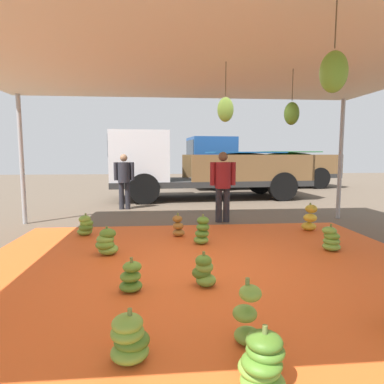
{
  "coord_description": "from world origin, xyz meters",
  "views": [
    {
      "loc": [
        -0.59,
        -4.55,
        1.6
      ],
      "look_at": [
        -0.06,
        1.45,
        0.92
      ],
      "focal_mm": 30.86,
      "sensor_mm": 36.0,
      "label": 1
    }
  ],
  "objects_px": {
    "banana_bunch_12": "(107,243)",
    "worker_1": "(124,177)",
    "banana_bunch_7": "(310,219)",
    "worker_0": "(223,181)",
    "banana_bunch_10": "(204,271)",
    "banana_bunch_11": "(178,227)",
    "banana_bunch_2": "(331,239)",
    "banana_bunch_8": "(85,226)",
    "cargo_truck_main": "(200,166)",
    "banana_bunch_6": "(247,317)",
    "banana_bunch_4": "(262,363)",
    "banana_bunch_5": "(131,277)",
    "banana_bunch_1": "(202,231)",
    "banana_bunch_0": "(129,338)",
    "cargo_truck_far": "(256,163)"
  },
  "relations": [
    {
      "from": "banana_bunch_4",
      "to": "worker_1",
      "type": "bearing_deg",
      "value": 103.13
    },
    {
      "from": "banana_bunch_0",
      "to": "worker_1",
      "type": "relative_size",
      "value": 0.26
    },
    {
      "from": "banana_bunch_7",
      "to": "banana_bunch_8",
      "type": "xyz_separation_m",
      "value": [
        -4.6,
        -0.0,
        -0.07
      ]
    },
    {
      "from": "banana_bunch_12",
      "to": "worker_1",
      "type": "distance_m",
      "value": 4.6
    },
    {
      "from": "banana_bunch_10",
      "to": "banana_bunch_7",
      "type": "bearing_deg",
      "value": 46.46
    },
    {
      "from": "banana_bunch_4",
      "to": "banana_bunch_10",
      "type": "distance_m",
      "value": 1.81
    },
    {
      "from": "banana_bunch_12",
      "to": "worker_1",
      "type": "bearing_deg",
      "value": 92.9
    },
    {
      "from": "banana_bunch_1",
      "to": "banana_bunch_8",
      "type": "xyz_separation_m",
      "value": [
        -2.22,
        0.84,
        -0.04
      ]
    },
    {
      "from": "banana_bunch_6",
      "to": "banana_bunch_12",
      "type": "relative_size",
      "value": 1.23
    },
    {
      "from": "banana_bunch_6",
      "to": "banana_bunch_12",
      "type": "bearing_deg",
      "value": 121.04
    },
    {
      "from": "banana_bunch_8",
      "to": "worker_1",
      "type": "xyz_separation_m",
      "value": [
        0.4,
        3.2,
        0.75
      ]
    },
    {
      "from": "banana_bunch_7",
      "to": "banana_bunch_12",
      "type": "height_order",
      "value": "banana_bunch_7"
    },
    {
      "from": "banana_bunch_6",
      "to": "banana_bunch_7",
      "type": "xyz_separation_m",
      "value": [
        2.37,
        4.0,
        0.01
      ]
    },
    {
      "from": "banana_bunch_0",
      "to": "banana_bunch_2",
      "type": "xyz_separation_m",
      "value": [
        3.06,
        2.7,
        0.02
      ]
    },
    {
      "from": "banana_bunch_5",
      "to": "banana_bunch_12",
      "type": "xyz_separation_m",
      "value": [
        -0.52,
        1.46,
        0.04
      ]
    },
    {
      "from": "banana_bunch_8",
      "to": "cargo_truck_far",
      "type": "distance_m",
      "value": 10.98
    },
    {
      "from": "banana_bunch_1",
      "to": "banana_bunch_12",
      "type": "relative_size",
      "value": 1.15
    },
    {
      "from": "worker_0",
      "to": "cargo_truck_far",
      "type": "bearing_deg",
      "value": 69.02
    },
    {
      "from": "banana_bunch_12",
      "to": "cargo_truck_far",
      "type": "height_order",
      "value": "cargo_truck_far"
    },
    {
      "from": "banana_bunch_4",
      "to": "cargo_truck_main",
      "type": "bearing_deg",
      "value": 86.13
    },
    {
      "from": "worker_0",
      "to": "worker_1",
      "type": "distance_m",
      "value": 3.3
    },
    {
      "from": "banana_bunch_2",
      "to": "banana_bunch_4",
      "type": "bearing_deg",
      "value": -124.37
    },
    {
      "from": "cargo_truck_far",
      "to": "banana_bunch_12",
      "type": "bearing_deg",
      "value": -117.24
    },
    {
      "from": "banana_bunch_0",
      "to": "worker_0",
      "type": "bearing_deg",
      "value": 72.15
    },
    {
      "from": "banana_bunch_6",
      "to": "worker_0",
      "type": "distance_m",
      "value": 5.19
    },
    {
      "from": "banana_bunch_2",
      "to": "worker_0",
      "type": "distance_m",
      "value": 2.97
    },
    {
      "from": "banana_bunch_5",
      "to": "banana_bunch_6",
      "type": "bearing_deg",
      "value": -48.08
    },
    {
      "from": "banana_bunch_10",
      "to": "banana_bunch_11",
      "type": "bearing_deg",
      "value": 94.65
    },
    {
      "from": "cargo_truck_far",
      "to": "cargo_truck_main",
      "type": "bearing_deg",
      "value": -130.19
    },
    {
      "from": "banana_bunch_12",
      "to": "worker_0",
      "type": "bearing_deg",
      "value": 46.54
    },
    {
      "from": "banana_bunch_2",
      "to": "banana_bunch_1",
      "type": "bearing_deg",
      "value": 164.8
    },
    {
      "from": "banana_bunch_0",
      "to": "cargo_truck_main",
      "type": "xyz_separation_m",
      "value": [
        1.61,
        9.51,
        1.01
      ]
    },
    {
      "from": "banana_bunch_7",
      "to": "banana_bunch_2",
      "type": "bearing_deg",
      "value": -101.12
    },
    {
      "from": "banana_bunch_7",
      "to": "worker_0",
      "type": "xyz_separation_m",
      "value": [
        -1.66,
        1.1,
        0.71
      ]
    },
    {
      "from": "banana_bunch_6",
      "to": "banana_bunch_7",
      "type": "relative_size",
      "value": 1.0
    },
    {
      "from": "banana_bunch_4",
      "to": "banana_bunch_8",
      "type": "bearing_deg",
      "value": 116.02
    },
    {
      "from": "banana_bunch_10",
      "to": "banana_bunch_12",
      "type": "height_order",
      "value": "banana_bunch_12"
    },
    {
      "from": "banana_bunch_11",
      "to": "worker_0",
      "type": "bearing_deg",
      "value": 49.92
    },
    {
      "from": "banana_bunch_0",
      "to": "banana_bunch_12",
      "type": "distance_m",
      "value": 2.84
    },
    {
      "from": "banana_bunch_2",
      "to": "worker_0",
      "type": "height_order",
      "value": "worker_0"
    },
    {
      "from": "banana_bunch_2",
      "to": "banana_bunch_10",
      "type": "distance_m",
      "value": 2.64
    },
    {
      "from": "banana_bunch_2",
      "to": "cargo_truck_main",
      "type": "bearing_deg",
      "value": 102.04
    },
    {
      "from": "banana_bunch_2",
      "to": "banana_bunch_8",
      "type": "bearing_deg",
      "value": 161.97
    },
    {
      "from": "banana_bunch_8",
      "to": "worker_1",
      "type": "height_order",
      "value": "worker_1"
    },
    {
      "from": "banana_bunch_2",
      "to": "banana_bunch_8",
      "type": "xyz_separation_m",
      "value": [
        -4.32,
        1.41,
        0.0
      ]
    },
    {
      "from": "cargo_truck_main",
      "to": "banana_bunch_1",
      "type": "bearing_deg",
      "value": -95.93
    },
    {
      "from": "worker_0",
      "to": "banana_bunch_0",
      "type": "bearing_deg",
      "value": -107.85
    },
    {
      "from": "banana_bunch_7",
      "to": "worker_1",
      "type": "distance_m",
      "value": 5.32
    },
    {
      "from": "banana_bunch_5",
      "to": "banana_bunch_8",
      "type": "bearing_deg",
      "value": 112.47
    },
    {
      "from": "banana_bunch_8",
      "to": "banana_bunch_10",
      "type": "xyz_separation_m",
      "value": [
        2.02,
        -2.71,
        -0.01
      ]
    }
  ]
}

